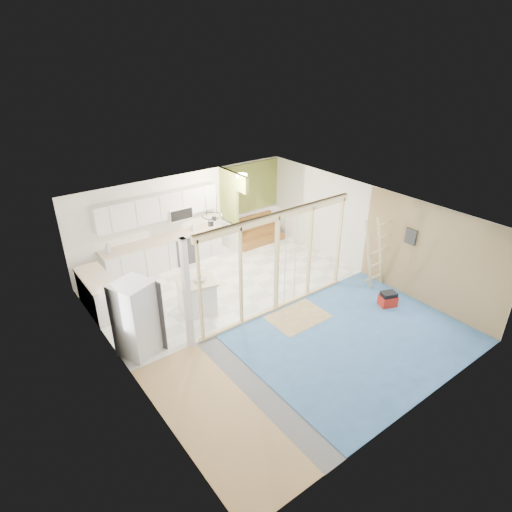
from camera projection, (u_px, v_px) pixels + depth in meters
room at (267, 267)px, 9.93m from camera, size 7.01×8.01×2.61m
floor_overlays at (267, 311)px, 10.60m from camera, size 7.00×8.00×0.03m
stud_frame at (259, 259)px, 9.67m from camera, size 4.66×0.14×2.60m
base_cabinets at (147, 264)px, 11.85m from camera, size 4.45×2.24×0.93m
upper_cabinets at (160, 208)px, 11.98m from camera, size 3.60×0.41×0.85m
green_partition at (247, 216)px, 13.80m from camera, size 2.25×1.51×2.60m
pot_rack at (212, 218)px, 10.81m from camera, size 0.52×0.52×0.72m
sheathing_panel at (431, 257)px, 10.36m from camera, size 0.02×4.00×2.60m
electrical_panel at (411, 237)px, 10.61m from camera, size 0.04×0.30×0.40m
ceiling_light at (242, 176)px, 12.27m from camera, size 0.32×0.32×0.08m
fridge at (136, 319)px, 8.86m from camera, size 0.97×0.93×1.70m
island at (197, 295)px, 10.45m from camera, size 1.08×1.08×0.88m
bowl at (200, 280)px, 10.18m from camera, size 0.35×0.35×0.06m
soap_bottle_a at (107, 248)px, 11.32m from camera, size 0.14×0.14×0.31m
soap_bottle_b at (193, 227)px, 12.75m from camera, size 0.12×0.12×0.20m
toolbox at (388, 299)px, 10.74m from camera, size 0.49×0.43×0.39m
ladder at (376, 253)px, 11.20m from camera, size 1.08×0.16×2.02m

